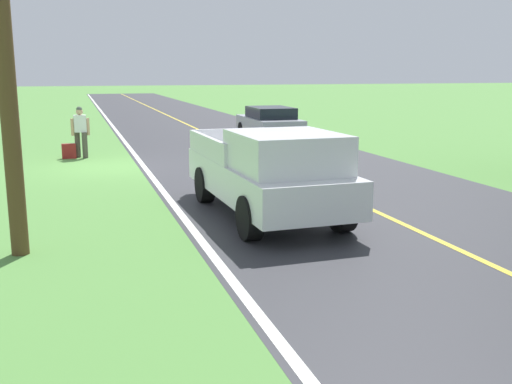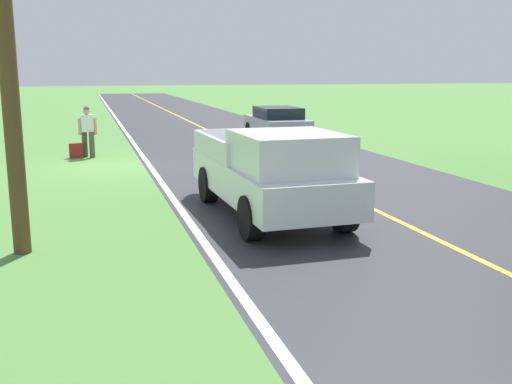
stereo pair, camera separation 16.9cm
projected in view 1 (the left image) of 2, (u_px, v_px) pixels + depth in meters
The scene contains 9 objects.
ground_plane at pixel (114, 167), 18.57m from camera, with size 200.00×200.00×0.00m, color #568E42.
road_surface at pixel (265, 160), 19.99m from camera, with size 8.39×120.00×0.00m, color #333338.
lane_edge_line at pixel (143, 166), 18.84m from camera, with size 0.16×117.60×0.00m, color silver.
lane_centre_line at pixel (265, 160), 19.99m from camera, with size 0.14×117.60×0.00m, color gold.
hitchhiker_walking at pixel (80, 129), 20.40m from camera, with size 0.62×0.51×1.75m.
suitcase_carried at pixel (69, 151), 20.32m from camera, with size 0.20×0.46×0.51m, color maroon.
pickup_truck_passing at pixel (270, 171), 12.04m from camera, with size 2.22×5.46×1.82m.
sedan_near_oncoming at pixel (270, 122), 25.74m from camera, with size 2.00×4.44×1.41m.
utility_pole_roadside at pixel (0, 3), 9.02m from camera, with size 0.28×0.28×7.89m, color brown.
Camera 1 is at (1.14, 18.85, 2.96)m, focal length 42.03 mm.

